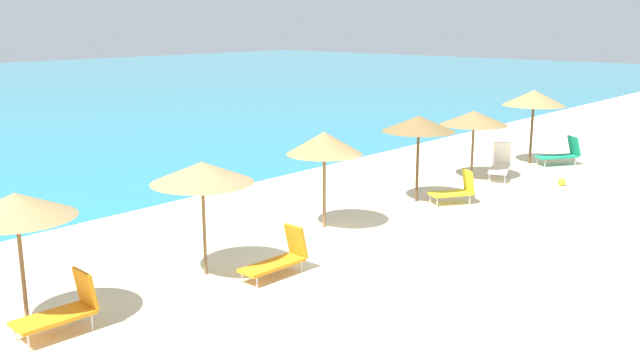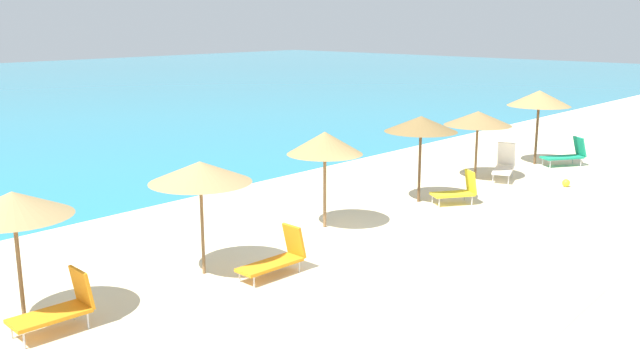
{
  "view_description": "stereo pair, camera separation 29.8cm",
  "coord_description": "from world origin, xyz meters",
  "px_view_note": "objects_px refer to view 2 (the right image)",
  "views": [
    {
      "loc": [
        -13.0,
        -9.25,
        5.5
      ],
      "look_at": [
        -0.02,
        2.21,
        1.49
      ],
      "focal_mm": 39.03,
      "sensor_mm": 36.0,
      "label": 1
    },
    {
      "loc": [
        -12.8,
        -9.47,
        5.5
      ],
      "look_at": [
        -0.02,
        2.21,
        1.49
      ],
      "focal_mm": 39.03,
      "sensor_mm": 36.0,
      "label": 2
    }
  ],
  "objects_px": {
    "beach_umbrella_3": "(325,143)",
    "beach_umbrella_5": "(478,118)",
    "beach_umbrella_1": "(13,204)",
    "lounge_chair_2": "(458,190)",
    "lounge_chair_0": "(60,307)",
    "beach_umbrella_2": "(200,172)",
    "beach_umbrella_4": "(421,124)",
    "beach_umbrella_6": "(539,98)",
    "lounge_chair_1": "(277,258)",
    "lounge_chair_4": "(567,154)",
    "lounge_chair_3": "(504,165)",
    "beach_ball": "(566,183)"
  },
  "relations": [
    {
      "from": "beach_umbrella_3",
      "to": "lounge_chair_4",
      "type": "distance_m",
      "value": 12.52
    },
    {
      "from": "beach_umbrella_4",
      "to": "lounge_chair_4",
      "type": "distance_m",
      "value": 8.64
    },
    {
      "from": "lounge_chair_0",
      "to": "lounge_chair_2",
      "type": "xyz_separation_m",
      "value": [
        12.52,
        -0.6,
        -0.02
      ]
    },
    {
      "from": "beach_umbrella_3",
      "to": "beach_umbrella_5",
      "type": "bearing_deg",
      "value": 0.18
    },
    {
      "from": "beach_umbrella_5",
      "to": "beach_umbrella_4",
      "type": "bearing_deg",
      "value": -174.77
    },
    {
      "from": "beach_umbrella_6",
      "to": "beach_ball",
      "type": "height_order",
      "value": "beach_umbrella_6"
    },
    {
      "from": "lounge_chair_0",
      "to": "lounge_chair_3",
      "type": "height_order",
      "value": "lounge_chair_3"
    },
    {
      "from": "beach_umbrella_1",
      "to": "beach_umbrella_5",
      "type": "relative_size",
      "value": 1.06
    },
    {
      "from": "lounge_chair_3",
      "to": "beach_ball",
      "type": "xyz_separation_m",
      "value": [
        0.32,
        -2.13,
        -0.38
      ]
    },
    {
      "from": "beach_umbrella_6",
      "to": "lounge_chair_0",
      "type": "distance_m",
      "value": 19.87
    },
    {
      "from": "beach_umbrella_5",
      "to": "lounge_chair_1",
      "type": "relative_size",
      "value": 1.46
    },
    {
      "from": "beach_umbrella_6",
      "to": "lounge_chair_0",
      "type": "xyz_separation_m",
      "value": [
        -19.75,
        -0.37,
        -2.11
      ]
    },
    {
      "from": "beach_umbrella_3",
      "to": "lounge_chair_3",
      "type": "relative_size",
      "value": 1.49
    },
    {
      "from": "lounge_chair_4",
      "to": "beach_umbrella_5",
      "type": "bearing_deg",
      "value": 103.34
    },
    {
      "from": "beach_umbrella_5",
      "to": "beach_umbrella_6",
      "type": "relative_size",
      "value": 0.83
    },
    {
      "from": "beach_umbrella_2",
      "to": "beach_ball",
      "type": "xyz_separation_m",
      "value": [
        13.36,
        -2.49,
        -2.17
      ]
    },
    {
      "from": "beach_umbrella_1",
      "to": "beach_umbrella_6",
      "type": "distance_m",
      "value": 20.08
    },
    {
      "from": "lounge_chair_1",
      "to": "beach_ball",
      "type": "height_order",
      "value": "lounge_chair_1"
    },
    {
      "from": "lounge_chair_0",
      "to": "beach_umbrella_2",
      "type": "bearing_deg",
      "value": -80.64
    },
    {
      "from": "lounge_chair_0",
      "to": "lounge_chair_2",
      "type": "bearing_deg",
      "value": -89.64
    },
    {
      "from": "beach_umbrella_5",
      "to": "lounge_chair_1",
      "type": "height_order",
      "value": "beach_umbrella_5"
    },
    {
      "from": "lounge_chair_1",
      "to": "beach_umbrella_4",
      "type": "bearing_deg",
      "value": -77.75
    },
    {
      "from": "beach_umbrella_4",
      "to": "beach_umbrella_6",
      "type": "relative_size",
      "value": 0.93
    },
    {
      "from": "beach_umbrella_1",
      "to": "lounge_chair_2",
      "type": "height_order",
      "value": "beach_umbrella_1"
    },
    {
      "from": "beach_umbrella_4",
      "to": "lounge_chair_0",
      "type": "height_order",
      "value": "beach_umbrella_4"
    },
    {
      "from": "beach_umbrella_1",
      "to": "lounge_chair_4",
      "type": "height_order",
      "value": "beach_umbrella_1"
    },
    {
      "from": "beach_umbrella_1",
      "to": "lounge_chair_4",
      "type": "distance_m",
      "value": 20.74
    },
    {
      "from": "beach_umbrella_4",
      "to": "beach_umbrella_1",
      "type": "bearing_deg",
      "value": 178.5
    },
    {
      "from": "beach_umbrella_2",
      "to": "lounge_chair_3",
      "type": "bearing_deg",
      "value": -1.58
    },
    {
      "from": "beach_ball",
      "to": "lounge_chair_2",
      "type": "bearing_deg",
      "value": 161.23
    },
    {
      "from": "beach_umbrella_1",
      "to": "beach_umbrella_3",
      "type": "relative_size",
      "value": 0.97
    },
    {
      "from": "beach_umbrella_1",
      "to": "lounge_chair_0",
      "type": "bearing_deg",
      "value": -67.22
    },
    {
      "from": "beach_umbrella_4",
      "to": "lounge_chair_0",
      "type": "relative_size",
      "value": 1.85
    },
    {
      "from": "beach_umbrella_3",
      "to": "lounge_chair_4",
      "type": "xyz_separation_m",
      "value": [
        12.29,
        -1.45,
        -1.86
      ]
    },
    {
      "from": "lounge_chair_2",
      "to": "beach_ball",
      "type": "bearing_deg",
      "value": -75.26
    },
    {
      "from": "beach_umbrella_3",
      "to": "lounge_chair_4",
      "type": "bearing_deg",
      "value": -6.73
    },
    {
      "from": "beach_umbrella_1",
      "to": "beach_umbrella_3",
      "type": "bearing_deg",
      "value": 0.15
    },
    {
      "from": "beach_umbrella_3",
      "to": "beach_umbrella_5",
      "type": "relative_size",
      "value": 1.09
    },
    {
      "from": "beach_umbrella_4",
      "to": "lounge_chair_2",
      "type": "relative_size",
      "value": 1.88
    },
    {
      "from": "beach_umbrella_5",
      "to": "lounge_chair_4",
      "type": "relative_size",
      "value": 1.37
    },
    {
      "from": "beach_umbrella_4",
      "to": "beach_ball",
      "type": "relative_size",
      "value": 10.26
    },
    {
      "from": "lounge_chair_2",
      "to": "beach_umbrella_3",
      "type": "bearing_deg",
      "value": 106.42
    },
    {
      "from": "beach_umbrella_2",
      "to": "beach_umbrella_6",
      "type": "height_order",
      "value": "beach_umbrella_6"
    },
    {
      "from": "beach_umbrella_3",
      "to": "beach_umbrella_6",
      "type": "distance_m",
      "value": 11.76
    },
    {
      "from": "lounge_chair_2",
      "to": "beach_umbrella_6",
      "type": "bearing_deg",
      "value": -48.81
    },
    {
      "from": "beach_umbrella_4",
      "to": "beach_umbrella_6",
      "type": "height_order",
      "value": "beach_umbrella_6"
    },
    {
      "from": "beach_umbrella_2",
      "to": "lounge_chair_2",
      "type": "distance_m",
      "value": 9.21
    },
    {
      "from": "lounge_chair_1",
      "to": "lounge_chair_4",
      "type": "xyz_separation_m",
      "value": [
        15.68,
        0.19,
        0.05
      ]
    },
    {
      "from": "beach_umbrella_6",
      "to": "lounge_chair_1",
      "type": "height_order",
      "value": "beach_umbrella_6"
    },
    {
      "from": "beach_umbrella_1",
      "to": "beach_umbrella_5",
      "type": "height_order",
      "value": "beach_umbrella_1"
    }
  ]
}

